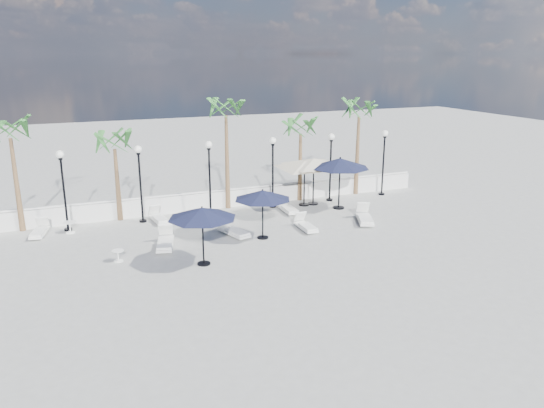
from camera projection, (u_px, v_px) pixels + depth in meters
name	position (u px, v px, depth m)	size (l,w,h in m)	color
ground	(254.00, 256.00, 21.90)	(100.00, 100.00, 0.00)	gray
balustrade	(205.00, 201.00, 28.45)	(26.00, 0.30, 1.01)	silver
lamppost_1	(63.00, 179.00, 24.46)	(0.36, 0.36, 3.84)	black
lamppost_2	(140.00, 173.00, 25.73)	(0.36, 0.36, 3.84)	black
lamppost_3	(209.00, 167.00, 27.01)	(0.36, 0.36, 3.84)	black
lamppost_4	(273.00, 162.00, 28.28)	(0.36, 0.36, 3.84)	black
lamppost_5	(331.00, 158.00, 29.55)	(0.36, 0.36, 3.84)	black
lamppost_6	(384.00, 153.00, 30.83)	(0.36, 0.36, 3.84)	black
palm_0	(10.00, 135.00, 23.88)	(2.60, 2.60, 5.50)	brown
palm_1	(114.00, 146.00, 25.73)	(2.60, 2.60, 4.70)	brown
palm_2	(226.00, 113.00, 27.44)	(2.60, 2.60, 6.10)	brown
palm_3	(301.00, 131.00, 29.32)	(2.60, 2.60, 4.90)	brown
palm_4	(359.00, 114.00, 30.46)	(2.60, 2.60, 5.70)	brown
lounger_1	(165.00, 242.00, 22.87)	(1.13, 2.12, 0.76)	silver
lounger_2	(39.00, 231.00, 24.38)	(0.92, 1.81, 0.65)	silver
lounger_3	(159.00, 218.00, 26.37)	(0.78, 1.80, 0.65)	silver
lounger_4	(234.00, 230.00, 24.37)	(1.12, 2.01, 0.72)	silver
lounger_5	(306.00, 225.00, 25.16)	(0.63, 1.77, 0.66)	silver
lounger_6	(365.00, 217.00, 26.27)	(1.42, 2.13, 0.76)	silver
lounger_7	(288.00, 208.00, 27.99)	(0.66, 1.83, 0.68)	silver
side_table_0	(118.00, 255.00, 21.31)	(0.48, 0.48, 0.47)	silver
side_table_1	(70.00, 226.00, 24.70)	(0.55, 0.55, 0.54)	silver
side_table_2	(224.00, 218.00, 25.96)	(0.53, 0.53, 0.52)	silver
parasol_navy_left	(202.00, 213.00, 20.51)	(2.72, 2.72, 2.40)	black
parasol_navy_mid	(263.00, 195.00, 23.54)	(2.57, 2.57, 2.30)	black
parasol_navy_right	(340.00, 163.00, 28.08)	(3.15, 3.15, 2.82)	black
parasol_cream_sq_a	(314.00, 159.00, 28.83)	(5.65, 5.65, 2.77)	black
parasol_cream_sq_b	(305.00, 161.00, 28.65)	(5.32, 5.32, 2.67)	black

